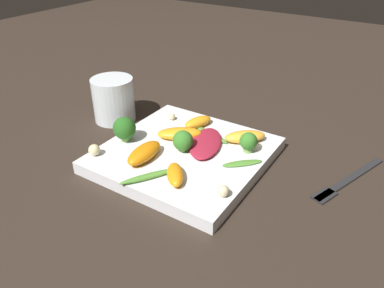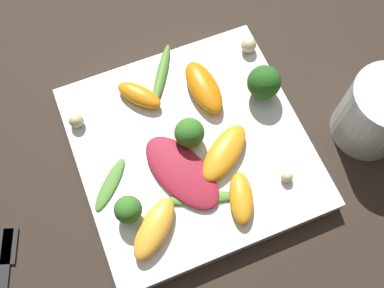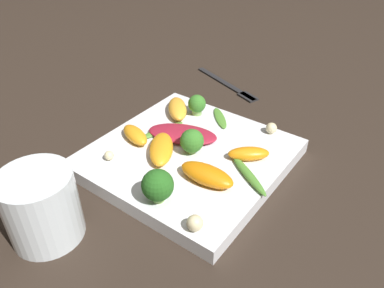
# 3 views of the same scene
# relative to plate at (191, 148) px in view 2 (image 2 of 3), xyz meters

# --- Properties ---
(ground_plane) EXTENTS (2.40, 2.40, 0.00)m
(ground_plane) POSITION_rel_plate_xyz_m (0.00, 0.00, -0.01)
(ground_plane) COLOR #2D231C
(plate) EXTENTS (0.25, 0.25, 0.02)m
(plate) POSITION_rel_plate_xyz_m (0.00, 0.00, 0.00)
(plate) COLOR white
(plate) RESTS_ON ground_plane
(drinking_glass) EXTENTS (0.08, 0.08, 0.09)m
(drinking_glass) POSITION_rel_plate_xyz_m (-0.20, 0.05, 0.03)
(drinking_glass) COLOR white
(drinking_glass) RESTS_ON ground_plane
(radicchio_leaf_0) EXTENTS (0.08, 0.12, 0.01)m
(radicchio_leaf_0) POSITION_rel_plate_xyz_m (0.02, 0.03, 0.02)
(radicchio_leaf_0) COLOR maroon
(radicchio_leaf_0) RESTS_ON plate
(orange_segment_0) EXTENTS (0.05, 0.06, 0.02)m
(orange_segment_0) POSITION_rel_plate_xyz_m (0.03, -0.08, 0.02)
(orange_segment_0) COLOR orange
(orange_segment_0) RESTS_ON plate
(orange_segment_1) EXTENTS (0.04, 0.06, 0.02)m
(orange_segment_1) POSITION_rel_plate_xyz_m (-0.02, 0.08, 0.02)
(orange_segment_1) COLOR orange
(orange_segment_1) RESTS_ON plate
(orange_segment_2) EXTENTS (0.08, 0.07, 0.02)m
(orange_segment_2) POSITION_rel_plate_xyz_m (-0.03, 0.03, 0.02)
(orange_segment_2) COLOR orange
(orange_segment_2) RESTS_ON plate
(orange_segment_3) EXTENTS (0.07, 0.07, 0.02)m
(orange_segment_3) POSITION_rel_plate_xyz_m (0.07, 0.08, 0.02)
(orange_segment_3) COLOR #FCAD33
(orange_segment_3) RESTS_ON plate
(orange_segment_4) EXTENTS (0.04, 0.08, 0.02)m
(orange_segment_4) POSITION_rel_plate_xyz_m (-0.04, -0.06, 0.02)
(orange_segment_4) COLOR orange
(orange_segment_4) RESTS_ON plate
(broccoli_floret_0) EXTENTS (0.03, 0.03, 0.04)m
(broccoli_floret_0) POSITION_rel_plate_xyz_m (-0.00, -0.01, 0.03)
(broccoli_floret_0) COLOR #7A9E51
(broccoli_floret_0) RESTS_ON plate
(broccoli_floret_1) EXTENTS (0.04, 0.04, 0.04)m
(broccoli_floret_1) POSITION_rel_plate_xyz_m (-0.10, -0.03, 0.03)
(broccoli_floret_1) COLOR #84AD5B
(broccoli_floret_1) RESTS_ON plate
(broccoli_floret_2) EXTENTS (0.03, 0.03, 0.03)m
(broccoli_floret_2) POSITION_rel_plate_xyz_m (0.09, 0.05, 0.03)
(broccoli_floret_2) COLOR #84AD5B
(broccoli_floret_2) RESTS_ON plate
(arugula_sprig_0) EXTENTS (0.08, 0.04, 0.01)m
(arugula_sprig_0) POSITION_rel_plate_xyz_m (0.01, 0.06, 0.01)
(arugula_sprig_0) COLOR #518E33
(arugula_sprig_0) RESTS_ON plate
(arugula_sprig_1) EXTENTS (0.06, 0.06, 0.00)m
(arugula_sprig_1) POSITION_rel_plate_xyz_m (0.10, 0.01, 0.01)
(arugula_sprig_1) COLOR #518E33
(arugula_sprig_1) RESTS_ON plate
(arugula_sprig_2) EXTENTS (0.06, 0.08, 0.01)m
(arugula_sprig_2) POSITION_rel_plate_xyz_m (0.00, -0.10, 0.01)
(arugula_sprig_2) COLOR #518E33
(arugula_sprig_2) RESTS_ON plate
(macadamia_nut_0) EXTENTS (0.01, 0.01, 0.01)m
(macadamia_nut_0) POSITION_rel_plate_xyz_m (-0.08, 0.08, 0.02)
(macadamia_nut_0) COLOR beige
(macadamia_nut_0) RESTS_ON plate
(macadamia_nut_1) EXTENTS (0.02, 0.02, 0.02)m
(macadamia_nut_1) POSITION_rel_plate_xyz_m (-0.11, -0.09, 0.02)
(macadamia_nut_1) COLOR beige
(macadamia_nut_1) RESTS_ON plate
(macadamia_nut_2) EXTENTS (0.02, 0.02, 0.02)m
(macadamia_nut_2) POSITION_rel_plate_xyz_m (0.11, -0.07, 0.02)
(macadamia_nut_2) COLOR beige
(macadamia_nut_2) RESTS_ON plate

